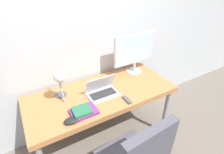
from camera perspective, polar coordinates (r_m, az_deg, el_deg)
wall_back at (r=2.05m, az=-9.37°, el=13.63°), size 8.00×0.05×2.60m
desk at (r=1.99m, az=-3.34°, el=-6.39°), size 1.64×0.71×0.76m
laptop at (r=1.89m, az=-3.26°, el=-4.51°), size 0.33×0.21×0.21m
monitor at (r=2.22m, az=7.58°, el=8.43°), size 0.60×0.20×0.51m
desk_lamp at (r=1.71m, az=-16.57°, el=-0.29°), size 0.13×0.27×0.39m
book_stack at (r=1.69m, az=-9.39°, el=-11.00°), size 0.25×0.18×0.06m
tv_remote at (r=1.83m, az=4.90°, el=-7.40°), size 0.04×0.13×0.02m
game_controller at (r=1.64m, az=-12.81°, el=-13.53°), size 0.16×0.09×0.04m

